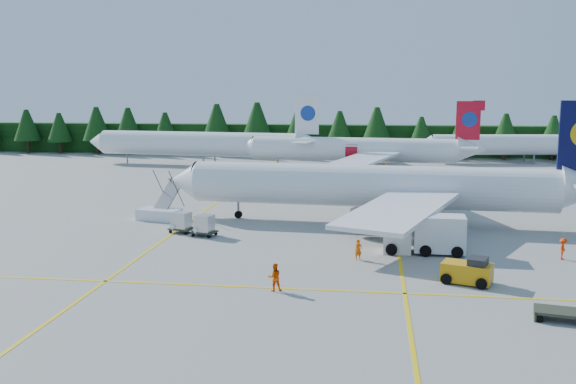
# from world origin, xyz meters

# --- Properties ---
(ground) EXTENTS (320.00, 320.00, 0.00)m
(ground) POSITION_xyz_m (0.00, 0.00, 0.00)
(ground) COLOR gray
(ground) RESTS_ON ground
(taxi_stripe_a) EXTENTS (0.25, 120.00, 0.01)m
(taxi_stripe_a) POSITION_xyz_m (-14.00, 20.00, 0.01)
(taxi_stripe_a) COLOR yellow
(taxi_stripe_a) RESTS_ON ground
(taxi_stripe_b) EXTENTS (0.25, 120.00, 0.01)m
(taxi_stripe_b) POSITION_xyz_m (6.00, 20.00, 0.01)
(taxi_stripe_b) COLOR yellow
(taxi_stripe_b) RESTS_ON ground
(taxi_stripe_cross) EXTENTS (80.00, 0.25, 0.01)m
(taxi_stripe_cross) POSITION_xyz_m (0.00, -6.00, 0.01)
(taxi_stripe_cross) COLOR yellow
(taxi_stripe_cross) RESTS_ON ground
(treeline_hedge) EXTENTS (220.00, 4.00, 6.00)m
(treeline_hedge) POSITION_xyz_m (0.00, 82.00, 3.00)
(treeline_hedge) COLOR black
(treeline_hedge) RESTS_ON ground
(airliner_navy) EXTENTS (40.96, 33.63, 11.90)m
(airliner_navy) POSITION_xyz_m (2.85, 15.78, 3.58)
(airliner_navy) COLOR white
(airliner_navy) RESTS_ON ground
(airliner_red) EXTENTS (38.41, 31.50, 11.17)m
(airliner_red) POSITION_xyz_m (-0.10, 57.04, 3.36)
(airliner_red) COLOR white
(airliner_red) RESTS_ON ground
(airliner_far_left) EXTENTS (41.57, 8.36, 12.10)m
(airliner_far_left) POSITION_xyz_m (-27.21, 60.81, 3.79)
(airliner_far_left) COLOR white
(airliner_far_left) RESTS_ON ground
(airliner_far_right) EXTENTS (36.38, 7.97, 10.60)m
(airliner_far_right) POSITION_xyz_m (28.46, 71.87, 3.33)
(airliner_far_right) COLOR white
(airliner_far_right) RESTS_ON ground
(airstairs) EXTENTS (4.54, 6.17, 3.75)m
(airstairs) POSITION_xyz_m (-17.16, 14.92, 0.82)
(airstairs) COLOR white
(airstairs) RESTS_ON ground
(service_truck) EXTENTS (6.41, 2.54, 3.05)m
(service_truck) POSITION_xyz_m (7.98, 4.70, 1.51)
(service_truck) COLOR silver
(service_truck) RESTS_ON ground
(baggage_tug) EXTENTS (3.61, 2.72, 1.72)m
(baggage_tug) POSITION_xyz_m (10.28, -3.21, 0.85)
(baggage_tug) COLOR #CC890B
(baggage_tug) RESTS_ON ground
(uld_pair) EXTENTS (4.77, 3.07, 1.57)m
(uld_pair) POSITION_xyz_m (-12.10, 8.78, 1.06)
(uld_pair) COLOR #323627
(uld_pair) RESTS_ON ground
(crew_a) EXTENTS (0.67, 0.58, 1.56)m
(crew_a) POSITION_xyz_m (2.85, 1.88, 0.78)
(crew_a) COLOR #EA5904
(crew_a) RESTS_ON ground
(crew_b) EXTENTS (1.07, 0.96, 1.82)m
(crew_b) POSITION_xyz_m (-2.31, -6.51, 0.91)
(crew_b) COLOR #F05005
(crew_b) RESTS_ON ground
(crew_c) EXTENTS (0.72, 0.83, 1.68)m
(crew_c) POSITION_xyz_m (18.35, 4.04, 0.84)
(crew_c) COLOR #F93505
(crew_c) RESTS_ON ground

